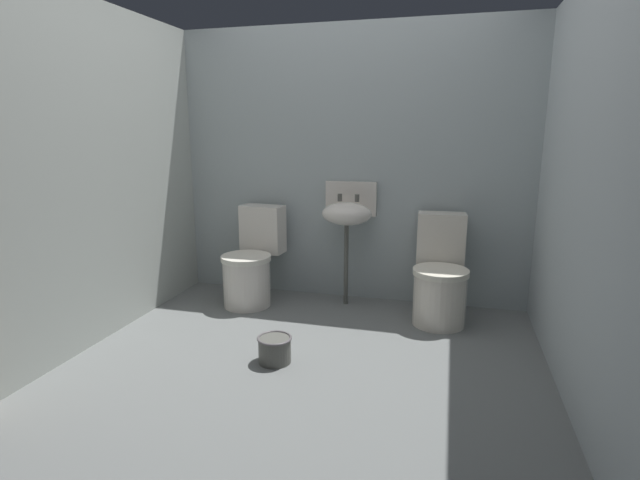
# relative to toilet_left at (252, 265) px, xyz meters

# --- Properties ---
(ground_plane) EXTENTS (3.27, 2.91, 0.08)m
(ground_plane) POSITION_rel_toilet_left_xyz_m (0.74, -0.90, -0.36)
(ground_plane) COLOR slate
(wall_back) EXTENTS (3.27, 0.10, 2.22)m
(wall_back) POSITION_rel_toilet_left_xyz_m (0.74, 0.40, 0.79)
(wall_back) COLOR #9EA9AA
(wall_back) RESTS_ON ground
(wall_left) EXTENTS (0.10, 2.71, 2.22)m
(wall_left) POSITION_rel_toilet_left_xyz_m (-0.75, -0.80, 0.79)
(wall_left) COLOR #A4AAA3
(wall_left) RESTS_ON ground
(wall_right) EXTENTS (0.10, 2.71, 2.22)m
(wall_right) POSITION_rel_toilet_left_xyz_m (2.22, -0.80, 0.79)
(wall_right) COLOR #A4ADB0
(wall_right) RESTS_ON ground
(toilet_left) EXTENTS (0.44, 0.63, 0.78)m
(toilet_left) POSITION_rel_toilet_left_xyz_m (0.00, 0.00, 0.00)
(toilet_left) COLOR silver
(toilet_left) RESTS_ON ground
(toilet_right) EXTENTS (0.42, 0.61, 0.78)m
(toilet_right) POSITION_rel_toilet_left_xyz_m (1.50, -0.00, 0.00)
(toilet_right) COLOR silver
(toilet_right) RESTS_ON ground
(sink) EXTENTS (0.42, 0.35, 0.99)m
(sink) POSITION_rel_toilet_left_xyz_m (0.76, 0.19, 0.43)
(sink) COLOR #53534D
(sink) RESTS_ON ground
(bucket) EXTENTS (0.22, 0.22, 0.17)m
(bucket) POSITION_rel_toilet_left_xyz_m (0.55, -0.97, -0.23)
(bucket) COLOR #53534D
(bucket) RESTS_ON ground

